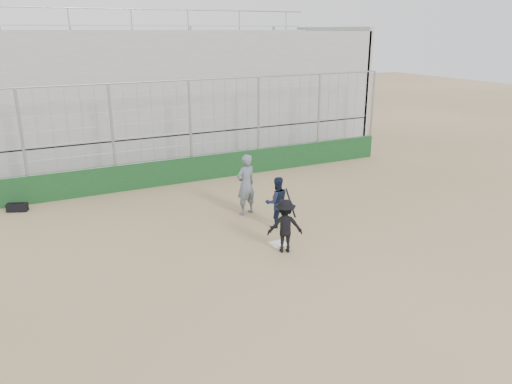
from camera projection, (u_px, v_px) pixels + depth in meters
name	position (u px, v px, depth m)	size (l,w,h in m)	color
ground	(278.00, 244.00, 14.20)	(90.00, 90.00, 0.00)	olive
home_plate	(278.00, 243.00, 14.20)	(0.44, 0.44, 0.02)	white
backstop	(192.00, 158.00, 19.82)	(18.10, 0.25, 4.04)	#113617
bleachers	(153.00, 94.00, 23.40)	(20.25, 6.70, 6.98)	gray
batter_at_plate	(285.00, 226.00, 13.51)	(1.10, 0.88, 1.68)	black
catcher_crouched	(277.00, 210.00, 15.26)	(0.80, 0.63, 1.09)	black
umpire	(246.00, 188.00, 16.26)	(0.74, 0.48, 1.81)	#545E6A
equipment_bag	(17.00, 207.00, 16.71)	(0.71, 0.51, 0.32)	black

